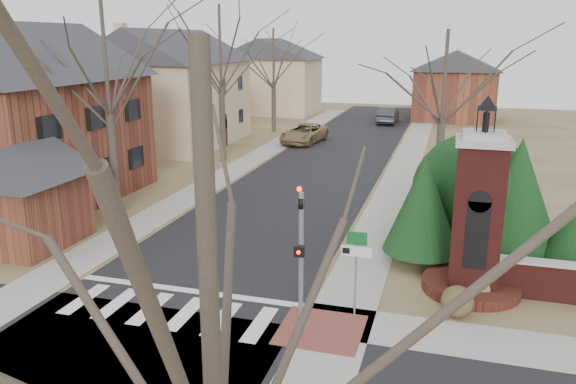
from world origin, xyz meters
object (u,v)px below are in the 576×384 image
(brick_gate_monument, at_px, (476,229))
(pickup_truck, at_px, (304,133))
(distant_car, at_px, (388,115))
(traffic_signal_pole, at_px, (301,250))
(sign_post, at_px, (356,258))

(brick_gate_monument, distance_m, pickup_truck, 28.11)
(pickup_truck, relative_size, distant_car, 1.11)
(traffic_signal_pole, distance_m, brick_gate_monument, 6.47)
(traffic_signal_pole, height_order, brick_gate_monument, brick_gate_monument)
(sign_post, height_order, brick_gate_monument, brick_gate_monument)
(brick_gate_monument, relative_size, distant_car, 1.31)
(traffic_signal_pole, distance_m, sign_post, 2.02)
(traffic_signal_pole, relative_size, sign_post, 1.64)
(brick_gate_monument, xyz_separation_m, pickup_truck, (-12.40, 25.19, -1.40))
(traffic_signal_pole, distance_m, pickup_truck, 30.65)
(traffic_signal_pole, bearing_deg, distant_car, 93.32)
(brick_gate_monument, bearing_deg, traffic_signal_pole, -136.76)
(sign_post, bearing_deg, brick_gate_monument, 41.42)
(traffic_signal_pole, distance_m, distant_car, 42.66)
(sign_post, distance_m, pickup_truck, 29.62)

